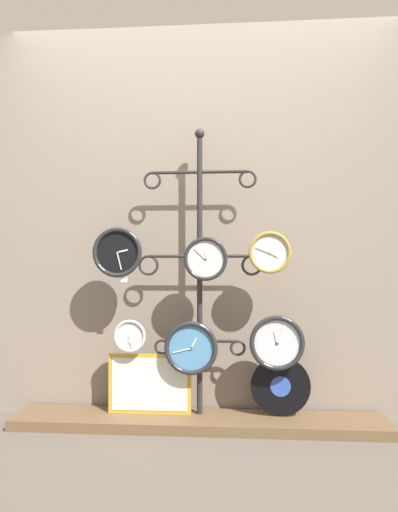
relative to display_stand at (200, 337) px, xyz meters
The scene contains 13 objects.
ground_plane 0.66m from the display_stand, 90.00° to the right, with size 12.00×12.00×0.00m, color brown.
shop_wall 0.89m from the display_stand, 90.00° to the left, with size 4.40×0.04×2.80m.
low_shelf 0.49m from the display_stand, 90.00° to the right, with size 2.20×0.36×0.06m.
display_stand is the anchor object (origin of this frame).
clock_middle_left 0.71m from the display_stand, 168.44° to the right, with size 0.30×0.04×0.30m.
clock_middle_center 0.49m from the display_stand, 69.02° to the right, with size 0.26×0.04×0.26m.
clock_middle_right 0.66m from the display_stand, 14.52° to the right, with size 0.25×0.04×0.25m.
clock_bottom_left 0.42m from the display_stand, 168.86° to the right, with size 0.19×0.04×0.19m.
clock_bottom_center 0.11m from the display_stand, 116.00° to the right, with size 0.32×0.04×0.32m.
clock_bottom_right 0.47m from the display_stand, 10.81° to the right, with size 0.32×0.04×0.32m.
vinyl_record 0.56m from the display_stand, ahead, with size 0.35×0.01×0.35m.
picture_frame 0.41m from the display_stand, behind, with size 0.50×0.02×0.36m.
price_tag_upper 0.57m from the display_stand, 167.32° to the right, with size 0.04×0.00×0.03m.
Camera 1 is at (0.24, -2.60, 0.95)m, focal length 35.00 mm.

